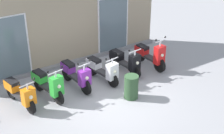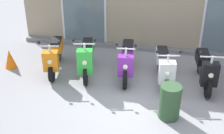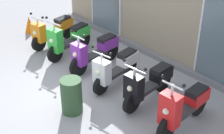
% 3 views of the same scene
% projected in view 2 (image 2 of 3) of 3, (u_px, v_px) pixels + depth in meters
% --- Properties ---
extents(ground_plane, '(40.00, 40.00, 0.00)m').
position_uv_depth(ground_plane, '(139.00, 105.00, 7.38)').
color(ground_plane, '#939399').
extents(scooter_orange, '(0.66, 1.58, 1.10)m').
position_uv_depth(scooter_orange, '(54.00, 55.00, 8.58)').
color(scooter_orange, black).
rests_on(scooter_orange, ground_plane).
extents(scooter_green, '(0.67, 1.61, 1.24)m').
position_uv_depth(scooter_green, '(87.00, 57.00, 8.36)').
color(scooter_green, black).
rests_on(scooter_green, ground_plane).
extents(scooter_purple, '(0.52, 1.69, 1.18)m').
position_uv_depth(scooter_purple, '(127.00, 60.00, 8.29)').
color(scooter_purple, black).
rests_on(scooter_purple, ground_plane).
extents(scooter_white, '(0.65, 1.56, 1.15)m').
position_uv_depth(scooter_white, '(164.00, 66.00, 8.03)').
color(scooter_white, black).
rests_on(scooter_white, ground_plane).
extents(scooter_black, '(0.61, 1.63, 1.18)m').
position_uv_depth(scooter_black, '(205.00, 68.00, 7.91)').
color(scooter_black, black).
rests_on(scooter_black, ground_plane).
extents(trash_bin, '(0.45, 0.45, 0.79)m').
position_uv_depth(trash_bin, '(170.00, 102.00, 6.82)').
color(trash_bin, '#2D4C2D').
rests_on(trash_bin, ground_plane).
extents(traffic_cone, '(0.32, 0.32, 0.52)m').
position_uv_depth(traffic_cone, '(10.00, 59.00, 8.80)').
color(traffic_cone, orange).
rests_on(traffic_cone, ground_plane).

